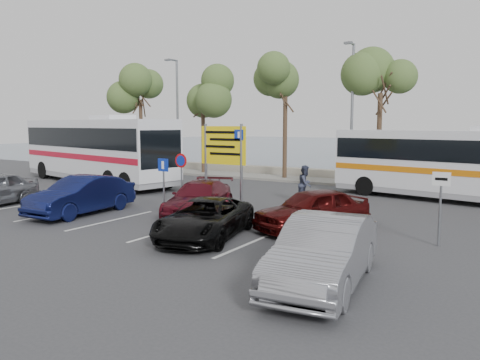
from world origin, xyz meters
The scene contains 24 objects.
ground centered at (0.00, 0.00, 0.00)m, with size 120.00×120.00×0.00m, color #363638.
kerb_strip centered at (0.00, 14.00, 0.07)m, with size 44.00×2.40×0.15m, color gray.
seawall centered at (0.00, 16.00, 0.30)m, with size 48.00×0.80×0.60m, color gray.
sea centered at (0.00, 60.00, 0.01)m, with size 140.00×140.00×0.00m, color #3B525F.
tree_far_left centered at (-14.00, 14.00, 6.33)m, with size 3.20×3.20×7.60m.
tree_left centered at (-8.00, 14.00, 6.00)m, with size 3.20×3.20×7.20m.
tree_mid centered at (-1.50, 14.00, 6.65)m, with size 3.20×3.20×8.00m.
tree_right centered at (4.50, 14.00, 6.17)m, with size 3.20×3.20×7.40m.
street_lamp_left centered at (-10.00, 13.52, 4.60)m, with size 0.45×1.15×8.01m.
street_lamp_right centered at (3.00, 13.52, 4.60)m, with size 0.45×1.15×8.01m.
direction_sign centered at (1.00, 3.20, 2.43)m, with size 2.20×0.12×3.60m.
sign_no_stop centered at (-0.60, 2.38, 1.58)m, with size 0.60×0.08×2.35m.
sign_parking centered at (-0.20, 0.79, 1.47)m, with size 0.50×0.07×2.25m.
sign_taxi centered at (9.80, 1.49, 1.42)m, with size 0.50×0.07×2.20m.
lane_markings centered at (-1.14, -1.00, 0.00)m, with size 12.02×4.20×0.01m, color silver, non-canonical shape.
coach_bus_left centered at (-10.57, 6.50, 1.90)m, with size 13.43×5.42×4.10m.
coach_bus_right centered at (9.04, 10.50, 1.63)m, with size 11.53×4.39×3.52m.
car_blue centered at (-3.17, -0.74, 0.76)m, with size 1.61×4.62×1.52m, color #0E1443.
car_maroon centered at (1.00, 1.50, 0.67)m, with size 1.88×4.62×1.34m, color #550E19.
car_red centered at (5.80, 1.45, 0.72)m, with size 1.69×4.20×1.43m, color #400909.
suv_black centered at (3.40, -1.39, 0.63)m, with size 2.08×4.50×1.25m, color black.
car_silver_b centered at (8.20, -3.50, 0.77)m, with size 1.62×4.66×1.53m, color gray.
pedestrian_near centered at (-7.06, 4.58, 0.88)m, with size 0.64×0.42×1.75m, color #889BC5.
pedestrian_far centered at (3.29, 6.50, 0.86)m, with size 0.84×0.65×1.72m, color #33384D.
Camera 1 is at (11.95, -13.05, 3.58)m, focal length 35.00 mm.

